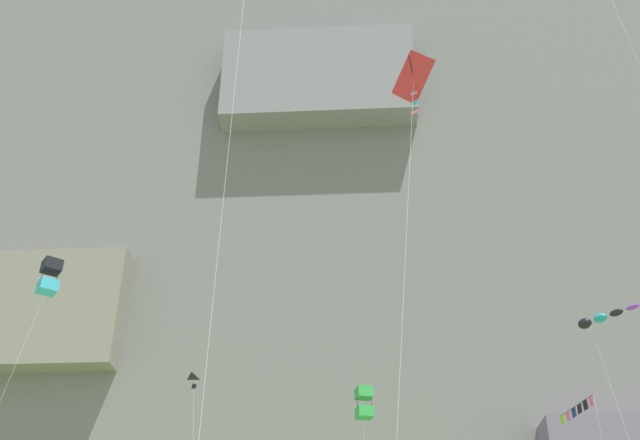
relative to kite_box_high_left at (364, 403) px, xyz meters
The scene contains 7 objects.
cliff_face 29.16m from the kite_box_high_left, 100.12° to the left, with size 180.00×23.93×78.41m.
kite_box_high_left is the anchor object (origin of this frame).
kite_diamond_high_center 23.10m from the kite_box_high_left, 84.34° to the right, with size 3.15×2.75×23.69m.
kite_box_mid_left 20.32m from the kite_box_high_left, 161.67° to the right, with size 3.57×3.47×23.62m.
kite_banner_upper_right 12.41m from the kite_box_high_left, ahead, with size 0.98×6.01×15.58m.
kite_windsock_near_cliff 14.57m from the kite_box_high_left, 25.30° to the right, with size 2.89×4.31×19.37m.
kite_delta_upper_mid 10.16m from the kite_box_high_left, behind, with size 2.39×5.14×17.94m.
Camera 1 is at (3.06, -7.41, 2.21)m, focal length 42.36 mm.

